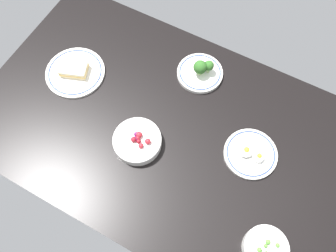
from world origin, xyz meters
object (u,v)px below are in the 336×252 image
(plate_sandwich, at_px, (75,72))
(bowl_peas, at_px, (265,248))
(plate_broccoli, at_px, (200,71))
(bowl_berries, at_px, (137,141))
(plate_eggs, at_px, (251,154))

(plate_sandwich, height_order, bowl_peas, bowl_peas)
(plate_broccoli, distance_m, bowl_peas, 0.65)
(bowl_berries, distance_m, plate_sandwich, 0.38)
(plate_broccoli, xyz_separation_m, bowl_peas, (-0.45, 0.47, 0.00))
(plate_sandwich, bearing_deg, plate_eggs, -179.10)
(bowl_berries, bearing_deg, plate_sandwich, -20.81)
(bowl_berries, height_order, plate_sandwich, bowl_berries)
(plate_sandwich, xyz_separation_m, bowl_peas, (-0.87, 0.25, 0.01))
(plate_eggs, bearing_deg, bowl_berries, 22.17)
(plate_eggs, bearing_deg, plate_broccoli, -35.44)
(plate_sandwich, bearing_deg, bowl_berries, 159.19)
(plate_broccoli, distance_m, plate_sandwich, 0.48)
(plate_sandwich, bearing_deg, bowl_peas, 163.78)
(bowl_berries, xyz_separation_m, plate_eggs, (-0.36, -0.15, -0.01))
(plate_sandwich, bearing_deg, plate_broccoli, -152.39)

